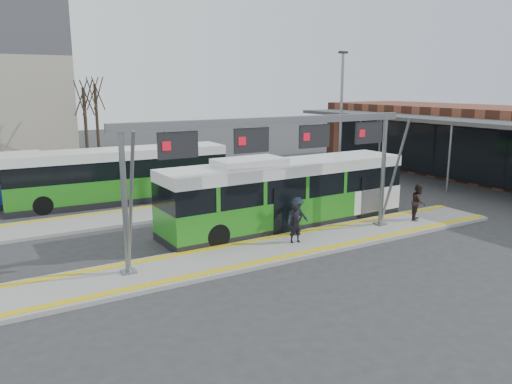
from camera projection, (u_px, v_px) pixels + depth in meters
ground at (287, 248)px, 20.48m from camera, size 120.00×120.00×0.00m
platform_main at (287, 247)px, 20.47m from camera, size 22.00×3.00×0.15m
platform_second at (132, 216)px, 25.19m from camera, size 20.00×3.00×0.15m
tactile_main at (287, 245)px, 20.45m from camera, size 22.00×2.65×0.02m
tactile_second at (126, 210)px, 26.14m from camera, size 20.00×0.35×0.02m
gantry at (277, 144)px, 19.61m from camera, size 13.00×1.68×5.20m
hero_bus at (286, 194)px, 23.41m from camera, size 12.40×2.91×3.39m
bg_bus_green at (120, 176)px, 28.34m from camera, size 12.23×3.15×3.03m
passenger_a at (296, 223)px, 20.61m from camera, size 0.64×0.46×1.65m
passenger_b at (418, 202)px, 24.10m from camera, size 1.08×1.03×1.75m
passenger_c at (297, 216)px, 21.67m from camera, size 1.10×0.66×1.67m
tree_left at (84, 98)px, 41.25m from camera, size 1.40×1.40×7.18m
tree_mid at (95, 94)px, 46.26m from camera, size 1.40×1.40×7.54m
lamp_east at (341, 123)px, 28.55m from camera, size 0.50×0.25×8.39m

